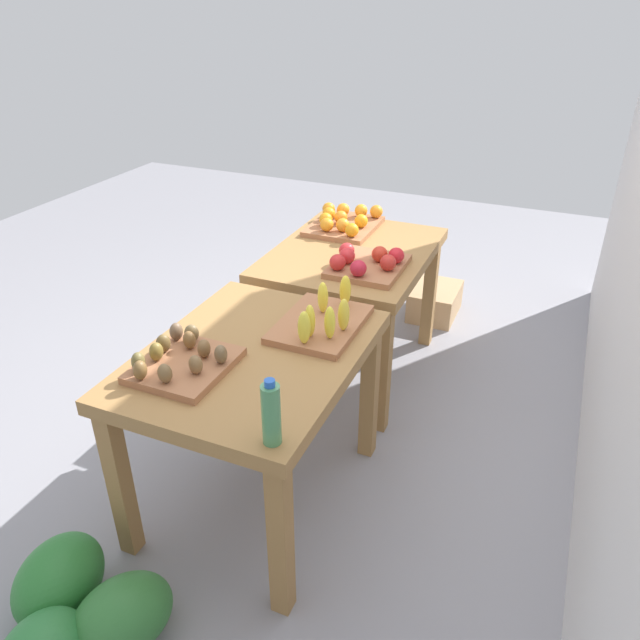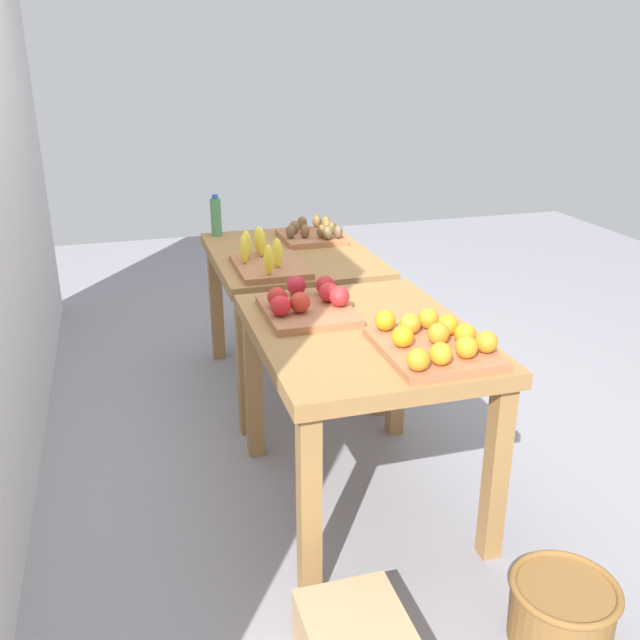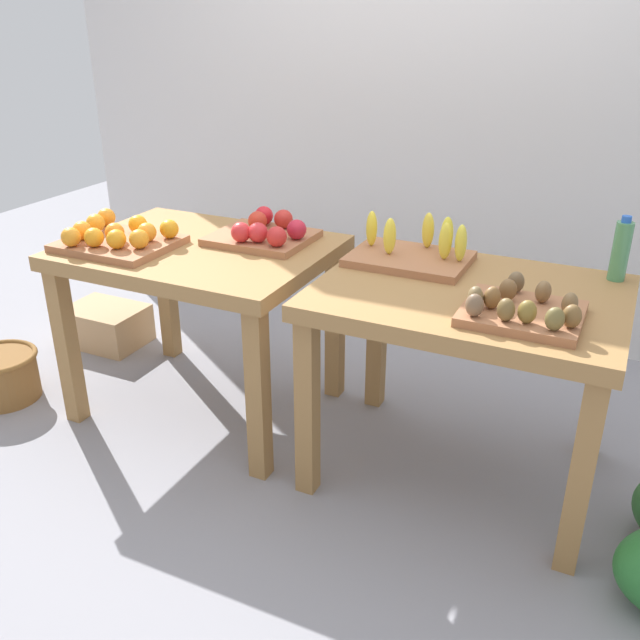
{
  "view_description": "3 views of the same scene",
  "coord_description": "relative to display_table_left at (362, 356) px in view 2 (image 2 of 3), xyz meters",
  "views": [
    {
      "loc": [
        2.3,
        1.03,
        2.01
      ],
      "look_at": [
        -0.06,
        0.03,
        0.58
      ],
      "focal_mm": 34.17,
      "sensor_mm": 36.0,
      "label": 1
    },
    {
      "loc": [
        -2.85,
        0.84,
        1.73
      ],
      "look_at": [
        0.06,
        -0.01,
        0.56
      ],
      "focal_mm": 39.23,
      "sensor_mm": 36.0,
      "label": 2
    },
    {
      "loc": [
        1.04,
        -2.21,
        1.64
      ],
      "look_at": [
        -0.01,
        -0.0,
        0.53
      ],
      "focal_mm": 38.75,
      "sensor_mm": 36.0,
      "label": 3
    }
  ],
  "objects": [
    {
      "name": "ground_plane",
      "position": [
        0.56,
        0.0,
        -0.64
      ],
      "size": [
        8.0,
        8.0,
        0.0
      ],
      "primitive_type": "plane",
      "color": "gray"
    },
    {
      "name": "display_table_left",
      "position": [
        0.0,
        0.0,
        0.0
      ],
      "size": [
        1.04,
        0.8,
        0.75
      ],
      "color": "olive",
      "rests_on": "ground_plane"
    },
    {
      "name": "display_table_right",
      "position": [
        1.12,
        0.0,
        0.0
      ],
      "size": [
        1.04,
        0.8,
        0.75
      ],
      "color": "olive",
      "rests_on": "ground_plane"
    },
    {
      "name": "orange_bin",
      "position": [
        -0.28,
        -0.16,
        0.15
      ],
      "size": [
        0.45,
        0.38,
        0.11
      ],
      "color": "#A36642",
      "rests_on": "display_table_left"
    },
    {
      "name": "apple_bin",
      "position": [
        0.22,
        0.16,
        0.15
      ],
      "size": [
        0.41,
        0.35,
        0.11
      ],
      "color": "#A36642",
      "rests_on": "display_table_left"
    },
    {
      "name": "banana_crate",
      "position": [
        0.85,
        0.18,
        0.15
      ],
      "size": [
        0.44,
        0.32,
        0.17
      ],
      "color": "#A36642",
      "rests_on": "display_table_right"
    },
    {
      "name": "kiwi_bin",
      "position": [
        1.32,
        -0.18,
        0.15
      ],
      "size": [
        0.36,
        0.32,
        0.1
      ],
      "color": "#A36642",
      "rests_on": "display_table_right"
    },
    {
      "name": "water_bottle",
      "position": [
        1.56,
        0.32,
        0.22
      ],
      "size": [
        0.06,
        0.06,
        0.23
      ],
      "color": "#4C8C59",
      "rests_on": "display_table_right"
    },
    {
      "name": "watermelon_pile",
      "position": [
        1.96,
        -0.25,
        -0.51
      ],
      "size": [
        0.59,
        0.66,
        0.28
      ],
      "color": "#2B7437",
      "rests_on": "ground_plane"
    },
    {
      "name": "wicker_basket",
      "position": [
        -0.89,
        -0.35,
        -0.53
      ],
      "size": [
        0.34,
        0.34,
        0.22
      ],
      "color": "brown",
      "rests_on": "ground_plane"
    }
  ]
}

